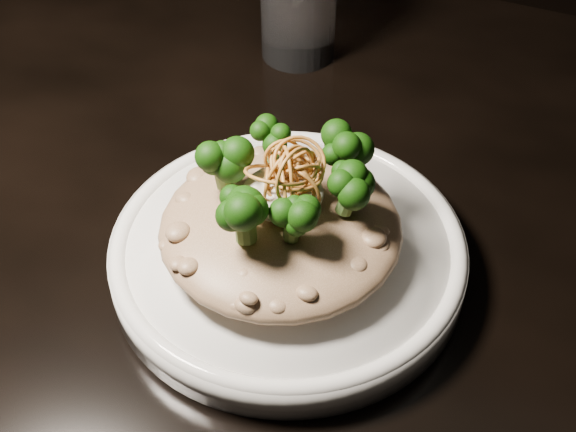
# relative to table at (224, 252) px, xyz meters

# --- Properties ---
(table) EXTENTS (1.10, 0.80, 0.75)m
(table) POSITION_rel_table_xyz_m (0.00, 0.00, 0.00)
(table) COLOR black
(table) RESTS_ON ground
(plate) EXTENTS (0.26, 0.26, 0.03)m
(plate) POSITION_rel_table_xyz_m (0.09, -0.06, 0.10)
(plate) COLOR white
(plate) RESTS_ON table
(risotto) EXTENTS (0.18, 0.18, 0.04)m
(risotto) POSITION_rel_table_xyz_m (0.09, -0.07, 0.13)
(risotto) COLOR brown
(risotto) RESTS_ON plate
(broccoli) EXTENTS (0.11, 0.11, 0.04)m
(broccoli) POSITION_rel_table_xyz_m (0.09, -0.06, 0.17)
(broccoli) COLOR black
(broccoli) RESTS_ON risotto
(cheese) EXTENTS (0.06, 0.06, 0.02)m
(cheese) POSITION_rel_table_xyz_m (0.09, -0.06, 0.16)
(cheese) COLOR white
(cheese) RESTS_ON risotto
(shallots) EXTENTS (0.05, 0.05, 0.03)m
(shallots) POSITION_rel_table_xyz_m (0.09, -0.06, 0.18)
(shallots) COLOR brown
(shallots) RESTS_ON cheese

